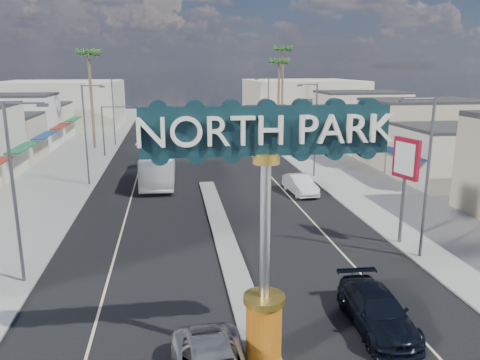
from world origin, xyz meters
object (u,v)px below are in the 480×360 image
object	(u,v)px
gateway_sign	(266,207)
suv_right	(377,310)
streetlight_r_mid	(314,125)
palm_left_far	(88,58)
streetlight_r_near	(425,171)
bank_pylon_sign	(406,164)
streetlight_r_far	(267,106)
car_parked_right	(300,184)
traffic_signal_left	(118,121)
palm_right_far	(283,54)
streetlight_l_far	(114,108)
streetlight_l_near	(17,185)
city_bus	(159,163)
palm_right_mid	(279,66)
streetlight_l_mid	(87,130)
traffic_signal_right	(270,118)

from	to	relation	value
gateway_sign	suv_right	size ratio (longest dim) A/B	1.73
streetlight_r_mid	palm_left_far	xyz separation A→B (m)	(-23.43, 20.00, 6.43)
streetlight_r_near	bank_pylon_sign	world-z (taller)	streetlight_r_near
streetlight_r_far	car_parked_right	size ratio (longest dim) A/B	1.85
traffic_signal_left	palm_left_far	distance (m)	10.14
palm_right_far	gateway_sign	bearing A→B (deg)	-104.03
streetlight_l_far	palm_right_far	xyz separation A→B (m)	(25.43, 10.00, 7.32)
streetlight_l_near	car_parked_right	distance (m)	23.46
streetlight_r_far	bank_pylon_sign	distance (m)	39.75
car_parked_right	streetlight_l_far	bearing A→B (deg)	118.31
palm_right_far	bank_pylon_sign	xyz separation A→B (m)	(-4.51, -49.75, -7.45)
gateway_sign	palm_left_far	xyz separation A→B (m)	(-13.00, 48.02, 5.57)
streetlight_r_near	city_bus	bearing A→B (deg)	125.21
streetlight_r_far	car_parked_right	distance (m)	28.11
streetlight_r_near	suv_right	distance (m)	9.45
streetlight_r_far	palm_right_far	xyz separation A→B (m)	(4.57, 10.00, 7.32)
gateway_sign	streetlight_l_near	bearing A→B (deg)	142.45
palm_left_far	palm_right_far	bearing A→B (deg)	23.20
palm_right_mid	city_bus	distance (m)	31.78
city_bus	gateway_sign	bearing A→B (deg)	-80.19
streetlight_r_near	palm_left_far	distance (m)	46.80
traffic_signal_left	city_bus	world-z (taller)	traffic_signal_left
traffic_signal_left	streetlight_l_mid	size ratio (longest dim) A/B	0.67
streetlight_l_far	streetlight_r_near	size ratio (longest dim) A/B	1.00
streetlight_r_far	palm_right_mid	bearing A→B (deg)	57.31
traffic_signal_right	palm_right_mid	bearing A→B (deg)	72.37
streetlight_l_near	suv_right	xyz separation A→B (m)	(15.50, -6.48, -4.30)
traffic_signal_left	streetlight_r_far	bearing A→B (deg)	22.20
streetlight_l_far	suv_right	distance (m)	51.07
streetlight_l_near	city_bus	xyz separation A→B (m)	(6.14, 20.86, -3.37)
palm_right_far	streetlight_l_far	bearing A→B (deg)	-158.54
streetlight_l_near	streetlight_r_near	distance (m)	20.87
traffic_signal_right	streetlight_r_near	distance (m)	34.03
streetlight_r_far	suv_right	size ratio (longest dim) A/B	1.70
bank_pylon_sign	city_bus	bearing A→B (deg)	113.84
streetlight_l_far	streetlight_r_mid	world-z (taller)	same
traffic_signal_left	traffic_signal_right	size ratio (longest dim) A/B	1.00
streetlight_r_mid	gateway_sign	bearing A→B (deg)	-110.42
bank_pylon_sign	suv_right	bearing A→B (deg)	-136.53
streetlight_l_mid	bank_pylon_sign	distance (m)	27.44
streetlight_r_near	city_bus	size ratio (longest dim) A/B	0.74
streetlight_r_mid	streetlight_r_far	xyz separation A→B (m)	(0.00, 22.00, 0.00)
suv_right	palm_right_mid	bearing A→B (deg)	83.45
suv_right	gateway_sign	bearing A→B (deg)	-160.99
gateway_sign	streetlight_l_near	size ratio (longest dim) A/B	1.02
streetlight_l_far	streetlight_r_far	world-z (taller)	same
suv_right	traffic_signal_left	bearing A→B (deg)	111.45
palm_right_mid	car_parked_right	world-z (taller)	palm_right_mid
traffic_signal_right	palm_right_far	distance (m)	20.59
palm_right_mid	bank_pylon_sign	world-z (taller)	palm_right_mid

